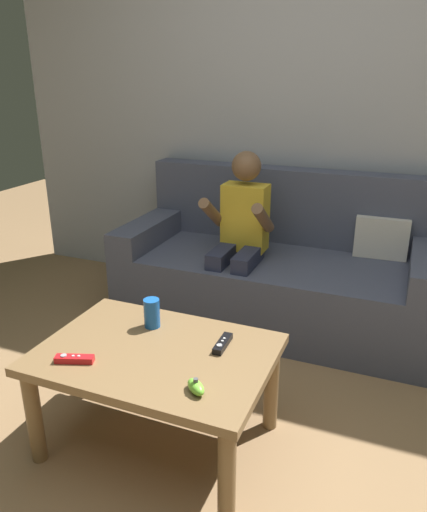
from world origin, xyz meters
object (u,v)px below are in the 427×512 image
object	(u,v)px
nunchuk_lime	(196,387)
game_remote_black_near_edge	(223,344)
coffee_table	(156,365)
game_remote_red_far_corner	(74,359)
person_seated_on_couch	(240,233)
soda_can	(152,313)
couch	(278,271)

from	to	relation	value
nunchuk_lime	game_remote_black_near_edge	bearing A→B (deg)	94.15
coffee_table	game_remote_red_far_corner	size ratio (longest dim) A/B	6.11
person_seated_on_couch	game_remote_black_near_edge	size ratio (longest dim) A/B	7.20
person_seated_on_couch	nunchuk_lime	distance (m)	1.29
person_seated_on_couch	nunchuk_lime	world-z (taller)	person_seated_on_couch
person_seated_on_couch	game_remote_black_near_edge	distance (m)	0.99
soda_can	game_remote_red_far_corner	bearing A→B (deg)	-111.21
couch	person_seated_on_couch	distance (m)	0.38
person_seated_on_couch	game_remote_black_near_edge	bearing A→B (deg)	-74.35
game_remote_black_near_edge	nunchuk_lime	bearing A→B (deg)	-85.85
coffee_table	person_seated_on_couch	bearing A→B (deg)	92.11
couch	game_remote_red_far_corner	xyz separation A→B (m)	(-0.38, -1.44, 0.15)
coffee_table	soda_can	size ratio (longest dim) A/B	7.21
couch	soda_can	distance (m)	1.14
person_seated_on_couch	game_remote_red_far_corner	xyz separation A→B (m)	(-0.19, -1.25, -0.13)
soda_can	coffee_table	bearing A→B (deg)	-57.57
person_seated_on_couch	game_remote_red_far_corner	distance (m)	1.27
person_seated_on_couch	nunchuk_lime	xyz separation A→B (m)	(0.29, -1.25, -0.12)
person_seated_on_couch	soda_can	size ratio (longest dim) A/B	8.33
soda_can	person_seated_on_couch	bearing A→B (deg)	86.11
game_remote_red_far_corner	soda_can	size ratio (longest dim) A/B	1.18
game_remote_red_far_corner	soda_can	distance (m)	0.37
couch	person_seated_on_couch	size ratio (longest dim) A/B	1.78
coffee_table	game_remote_red_far_corner	xyz separation A→B (m)	(-0.23, -0.18, 0.08)
person_seated_on_couch	soda_can	bearing A→B (deg)	-93.89
couch	game_remote_black_near_edge	world-z (taller)	couch
couch	coffee_table	bearing A→B (deg)	-96.66
game_remote_red_far_corner	person_seated_on_couch	bearing A→B (deg)	81.16
person_seated_on_couch	coffee_table	xyz separation A→B (m)	(0.04, -1.07, -0.21)
person_seated_on_couch	game_remote_red_far_corner	bearing A→B (deg)	-98.84
nunchuk_lime	game_remote_red_far_corner	world-z (taller)	nunchuk_lime
couch	game_remote_red_far_corner	size ratio (longest dim) A/B	12.59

